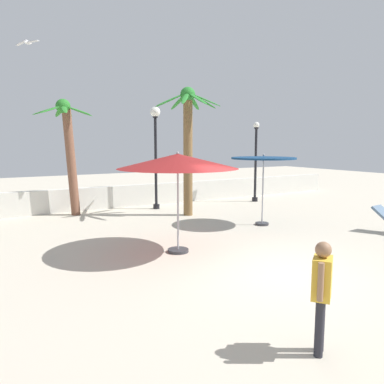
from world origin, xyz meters
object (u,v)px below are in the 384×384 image
object	(u,v)px
patio_umbrella_3	(178,162)
palm_tree_1	(68,143)
palm_tree_0	(188,136)
lamp_post_1	(156,140)
patio_umbrella_0	(263,163)
lamp_post_0	(256,159)
guest_0	(322,287)
seagull_0	(28,42)

from	to	relation	value
patio_umbrella_3	palm_tree_1	xyz separation A→B (m)	(-1.26, 6.63, 0.46)
patio_umbrella_3	palm_tree_0	distance (m)	5.18
patio_umbrella_3	lamp_post_1	bearing A→B (deg)	69.90
lamp_post_1	patio_umbrella_0	bearing A→B (deg)	-69.44
lamp_post_0	guest_0	xyz separation A→B (m)	(-8.01, -10.95, -1.13)
patio_umbrella_3	palm_tree_0	bearing A→B (deg)	57.26
lamp_post_1	guest_0	size ratio (longest dim) A/B	2.79
lamp_post_1	seagull_0	distance (m)	6.28
lamp_post_0	seagull_0	distance (m)	11.07
patio_umbrella_0	palm_tree_1	world-z (taller)	palm_tree_1
palm_tree_1	guest_0	xyz separation A→B (m)	(0.64, -11.85, -1.90)
patio_umbrella_3	seagull_0	xyz separation A→B (m)	(-2.35, 8.08, 4.41)
patio_umbrella_0	palm_tree_1	xyz separation A→B (m)	(-5.38, 5.21, 0.65)
patio_umbrella_0	guest_0	world-z (taller)	patio_umbrella_0
patio_umbrella_0	seagull_0	bearing A→B (deg)	134.16
patio_umbrella_3	lamp_post_1	world-z (taller)	lamp_post_1
guest_0	lamp_post_0	bearing A→B (deg)	53.81
palm_tree_0	seagull_0	bearing A→B (deg)	143.60
palm_tree_1	guest_0	bearing A→B (deg)	-86.91
palm_tree_1	patio_umbrella_0	bearing A→B (deg)	-44.06
palm_tree_1	seagull_0	size ratio (longest dim) A/B	4.83
palm_tree_1	lamp_post_1	world-z (taller)	palm_tree_1
patio_umbrella_3	patio_umbrella_0	bearing A→B (deg)	19.05
patio_umbrella_0	patio_umbrella_3	xyz separation A→B (m)	(-4.12, -1.42, 0.19)
palm_tree_1	lamp_post_0	bearing A→B (deg)	-5.95
palm_tree_0	lamp_post_1	bearing A→B (deg)	103.48
patio_umbrella_0	lamp_post_1	world-z (taller)	lamp_post_1
lamp_post_1	lamp_post_0	bearing A→B (deg)	-6.19
palm_tree_0	guest_0	distance (m)	10.35
patio_umbrella_0	palm_tree_1	size ratio (longest dim) A/B	0.55
guest_0	seagull_0	distance (m)	14.63
patio_umbrella_0	palm_tree_0	distance (m)	3.32
patio_umbrella_0	palm_tree_0	world-z (taller)	palm_tree_0
patio_umbrella_0	patio_umbrella_3	bearing A→B (deg)	-160.95
patio_umbrella_0	palm_tree_0	size ratio (longest dim) A/B	0.50
patio_umbrella_0	guest_0	bearing A→B (deg)	-125.52
patio_umbrella_3	guest_0	distance (m)	5.45
patio_umbrella_0	patio_umbrella_3	world-z (taller)	patio_umbrella_3
patio_umbrella_3	palm_tree_0	size ratio (longest dim) A/B	0.63
lamp_post_0	lamp_post_1	world-z (taller)	lamp_post_1
seagull_0	palm_tree_1	bearing A→B (deg)	-53.20
lamp_post_1	guest_0	world-z (taller)	lamp_post_1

